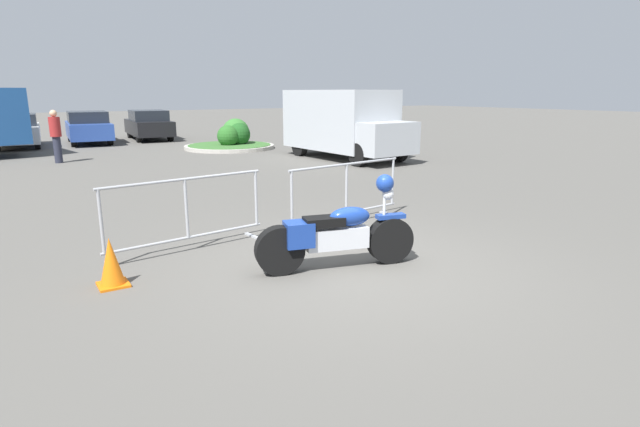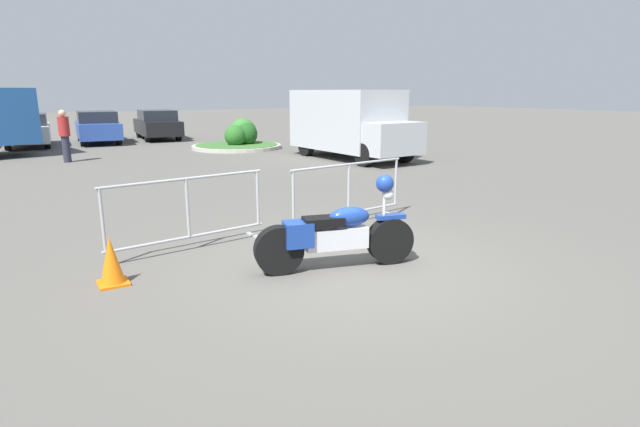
% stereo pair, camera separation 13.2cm
% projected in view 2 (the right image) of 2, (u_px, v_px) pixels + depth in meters
% --- Properties ---
extents(ground_plane, '(120.00, 120.00, 0.00)m').
position_uv_depth(ground_plane, '(354.00, 268.00, 6.51)').
color(ground_plane, '#54514C').
extents(motorcycle, '(2.10, 0.73, 1.20)m').
position_uv_depth(motorcycle, '(336.00, 234.00, 6.40)').
color(motorcycle, black).
rests_on(motorcycle, ground).
extents(crowd_barrier_near, '(2.41, 0.71, 1.07)m').
position_uv_depth(crowd_barrier_near, '(188.00, 213.00, 7.12)').
color(crowd_barrier_near, '#9EA0A5').
rests_on(crowd_barrier_near, ground).
extents(crowd_barrier_far, '(2.41, 0.71, 1.07)m').
position_uv_depth(crowd_barrier_far, '(349.00, 193.00, 8.53)').
color(crowd_barrier_far, '#9EA0A5').
rests_on(crowd_barrier_far, ground).
extents(delivery_van, '(2.22, 5.10, 2.31)m').
position_uv_depth(delivery_van, '(350.00, 122.00, 17.04)').
color(delivery_van, '#B2B7BC').
rests_on(delivery_van, ground).
extents(parked_car_white, '(1.92, 4.14, 1.37)m').
position_uv_depth(parked_car_white, '(28.00, 130.00, 20.88)').
color(parked_car_white, white).
rests_on(parked_car_white, ground).
extents(parked_car_blue, '(1.98, 4.27, 1.41)m').
position_uv_depth(parked_car_blue, '(98.00, 127.00, 22.42)').
color(parked_car_blue, '#284799').
rests_on(parked_car_blue, ground).
extents(parked_car_black, '(1.96, 4.23, 1.40)m').
position_uv_depth(parked_car_black, '(157.00, 124.00, 24.20)').
color(parked_car_black, black).
rests_on(parked_car_black, ground).
extents(pedestrian, '(0.34, 0.34, 1.69)m').
position_uv_depth(pedestrian, '(65.00, 134.00, 16.14)').
color(pedestrian, '#262838').
rests_on(pedestrian, ground).
extents(planter_island, '(3.61, 3.61, 1.18)m').
position_uv_depth(planter_island, '(240.00, 139.00, 20.51)').
color(planter_island, '#ADA89E').
rests_on(planter_island, ground).
extents(traffic_cone, '(0.34, 0.34, 0.59)m').
position_uv_depth(traffic_cone, '(111.00, 261.00, 5.89)').
color(traffic_cone, orange).
rests_on(traffic_cone, ground).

